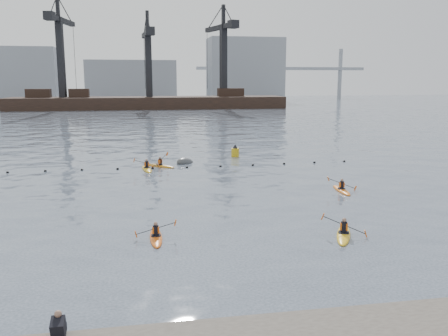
# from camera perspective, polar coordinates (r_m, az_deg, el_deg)

# --- Properties ---
(ground) EXTENTS (400.00, 400.00, 0.00)m
(ground) POSITION_cam_1_polar(r_m,az_deg,el_deg) (20.49, -0.86, -11.43)
(ground) COLOR #34404C
(ground) RESTS_ON ground
(float_line) EXTENTS (33.24, 0.73, 0.24)m
(float_line) POSITION_cam_1_polar(r_m,az_deg,el_deg) (42.06, -6.55, 0.06)
(float_line) COLOR black
(float_line) RESTS_ON ground
(barge_pier) EXTENTS (72.00, 19.30, 29.50)m
(barge_pier) POSITION_cam_1_polar(r_m,az_deg,el_deg) (128.90, -9.04, 7.92)
(barge_pier) COLOR black
(barge_pier) RESTS_ON ground
(skyline) EXTENTS (141.00, 28.00, 22.00)m
(skyline) POSITION_cam_1_polar(r_m,az_deg,el_deg) (169.11, -8.59, 11.03)
(skyline) COLOR gray
(skyline) RESTS_ON ground
(kayaker_0) EXTENTS (2.04, 3.01, 1.03)m
(kayaker_0) POSITION_cam_1_polar(r_m,az_deg,el_deg) (23.71, -8.19, -8.19)
(kayaker_0) COLOR orange
(kayaker_0) RESTS_ON ground
(kayaker_1) EXTENTS (2.11, 3.26, 1.22)m
(kayaker_1) POSITION_cam_1_polar(r_m,az_deg,el_deg) (24.59, 14.19, -7.70)
(kayaker_1) COLOR gold
(kayaker_1) RESTS_ON ground
(kayaker_3) EXTENTS (2.26, 3.37, 1.18)m
(kayaker_3) POSITION_cam_1_polar(r_m,az_deg,el_deg) (41.48, -9.27, -0.06)
(kayaker_3) COLOR gold
(kayaker_3) RESTS_ON ground
(kayaker_4) EXTENTS (2.15, 3.14, 1.17)m
(kayaker_4) POSITION_cam_1_polar(r_m,az_deg,el_deg) (34.17, 13.96, -2.54)
(kayaker_4) COLOR orange
(kayaker_4) RESTS_ON ground
(kayaker_5) EXTENTS (2.76, 2.61, 1.28)m
(kayaker_5) POSITION_cam_1_polar(r_m,az_deg,el_deg) (42.79, -7.68, 0.30)
(kayaker_5) COLOR orange
(kayaker_5) RESTS_ON ground
(mooring_buoy) EXTENTS (2.38, 2.33, 1.39)m
(mooring_buoy) POSITION_cam_1_polar(r_m,az_deg,el_deg) (44.39, -4.70, 0.61)
(mooring_buoy) COLOR #37393C
(mooring_buoy) RESTS_ON ground
(nav_buoy) EXTENTS (0.79, 0.79, 1.43)m
(nav_buoy) POSITION_cam_1_polar(r_m,az_deg,el_deg) (47.89, 1.35, 1.90)
(nav_buoy) COLOR gold
(nav_buoy) RESTS_ON ground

